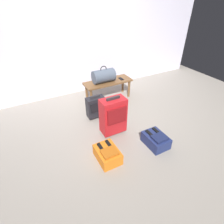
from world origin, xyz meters
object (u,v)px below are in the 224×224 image
object	(u,v)px
suitcase_upright_red	(113,116)
backpack_orange	(108,154)
backpack_navy	(156,140)
cell_phone	(121,79)
duffel_bag_slate	(104,76)
bench	(108,84)
suitcase_small_charcoal	(96,107)

from	to	relation	value
suitcase_upright_red	backpack_orange	xyz separation A→B (m)	(-0.33, -0.46, -0.25)
backpack_navy	cell_phone	bearing A→B (deg)	78.80
duffel_bag_slate	backpack_orange	bearing A→B (deg)	-114.36
bench	suitcase_small_charcoal	size ratio (longest dim) A/B	2.17
bench	backpack_navy	size ratio (longest dim) A/B	2.63
cell_phone	suitcase_upright_red	world-z (taller)	suitcase_upright_red
duffel_bag_slate	suitcase_upright_red	world-z (taller)	duffel_bag_slate
backpack_navy	duffel_bag_slate	bearing A→B (deg)	92.82
backpack_orange	backpack_navy	bearing A→B (deg)	-6.56
backpack_navy	backpack_orange	world-z (taller)	same
backpack_navy	backpack_orange	bearing A→B (deg)	173.44
duffel_bag_slate	suitcase_small_charcoal	world-z (taller)	duffel_bag_slate
suitcase_small_charcoal	cell_phone	bearing A→B (deg)	31.80
suitcase_upright_red	backpack_orange	bearing A→B (deg)	-126.08
cell_phone	backpack_navy	xyz separation A→B (m)	(-0.31, -1.57, -0.32)
suitcase_upright_red	duffel_bag_slate	bearing A→B (deg)	71.54
suitcase_small_charcoal	bench	bearing A→B (deg)	45.84
duffel_bag_slate	suitcase_upright_red	xyz separation A→B (m)	(-0.35, -1.06, -0.20)
duffel_bag_slate	cell_phone	world-z (taller)	duffel_bag_slate
bench	backpack_navy	distance (m)	1.63
cell_phone	suitcase_small_charcoal	world-z (taller)	suitcase_small_charcoal
bench	backpack_orange	xyz separation A→B (m)	(-0.79, -1.52, -0.25)
cell_phone	backpack_navy	distance (m)	1.63
bench	cell_phone	xyz separation A→B (m)	(0.29, -0.03, 0.07)
duffel_bag_slate	backpack_navy	xyz separation A→B (m)	(0.08, -1.61, -0.45)
cell_phone	backpack_orange	size ratio (longest dim) A/B	0.38
cell_phone	backpack_orange	distance (m)	1.86
bench	backpack_orange	size ratio (longest dim) A/B	2.63
duffel_bag_slate	cell_phone	distance (m)	0.41
duffel_bag_slate	suitcase_small_charcoal	distance (m)	0.75
bench	backpack_orange	world-z (taller)	bench
cell_phone	backpack_navy	size ratio (longest dim) A/B	0.38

